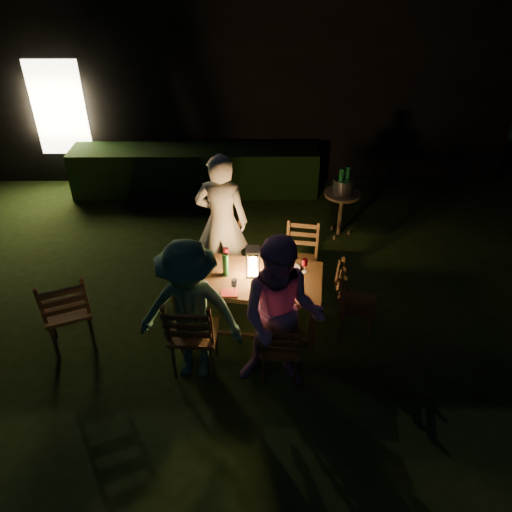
{
  "coord_description": "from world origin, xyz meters",
  "views": [
    {
      "loc": [
        0.51,
        -4.25,
        4.01
      ],
      "look_at": [
        0.53,
        0.5,
        0.8
      ],
      "focal_mm": 35.0,
      "sensor_mm": 36.0,
      "label": 1
    }
  ],
  "objects_px": {
    "chair_near_right": "(280,357)",
    "bottle_bucket_a": "(341,184)",
    "chair_spare": "(70,323)",
    "person_opp_right": "(281,317)",
    "dining_table": "(248,282)",
    "ice_bucket": "(343,186)",
    "chair_end": "(355,314)",
    "bottle_table": "(226,265)",
    "lantern": "(253,263)",
    "person_opp_left": "(190,313)",
    "bottle_bucket_b": "(347,182)",
    "chair_far_right": "(300,271)",
    "chair_far_left": "(223,265)",
    "person_house_side": "(222,222)",
    "chair_near_left": "(195,345)",
    "side_table": "(342,198)"
  },
  "relations": [
    {
      "from": "chair_far_left",
      "to": "bottle_table",
      "type": "xyz_separation_m",
      "value": [
        0.09,
        -0.79,
        0.56
      ]
    },
    {
      "from": "person_opp_right",
      "to": "bottle_bucket_a",
      "type": "relative_size",
      "value": 5.38
    },
    {
      "from": "dining_table",
      "to": "chair_spare",
      "type": "height_order",
      "value": "chair_spare"
    },
    {
      "from": "chair_near_right",
      "to": "bottle_bucket_a",
      "type": "xyz_separation_m",
      "value": [
        0.98,
        2.82,
        0.6
      ]
    },
    {
      "from": "ice_bucket",
      "to": "bottle_bucket_a",
      "type": "relative_size",
      "value": 0.94
    },
    {
      "from": "dining_table",
      "to": "chair_end",
      "type": "bearing_deg",
      "value": 0.09
    },
    {
      "from": "bottle_table",
      "to": "side_table",
      "type": "relative_size",
      "value": 0.39
    },
    {
      "from": "chair_far_left",
      "to": "chair_end",
      "type": "distance_m",
      "value": 1.85
    },
    {
      "from": "person_opp_left",
      "to": "bottle_bucket_a",
      "type": "relative_size",
      "value": 5.04
    },
    {
      "from": "bottle_bucket_b",
      "to": "chair_near_left",
      "type": "bearing_deg",
      "value": -125.34
    },
    {
      "from": "ice_bucket",
      "to": "bottle_bucket_b",
      "type": "bearing_deg",
      "value": 38.66
    },
    {
      "from": "chair_far_right",
      "to": "lantern",
      "type": "relative_size",
      "value": 2.63
    },
    {
      "from": "chair_near_right",
      "to": "person_opp_left",
      "type": "bearing_deg",
      "value": -177.81
    },
    {
      "from": "chair_near_left",
      "to": "person_house_side",
      "type": "relative_size",
      "value": 0.6
    },
    {
      "from": "chair_end",
      "to": "bottle_bucket_b",
      "type": "xyz_separation_m",
      "value": [
        0.19,
        2.24,
        0.59
      ]
    },
    {
      "from": "chair_end",
      "to": "bottle_bucket_a",
      "type": "relative_size",
      "value": 2.94
    },
    {
      "from": "bottle_bucket_b",
      "to": "bottle_table",
      "type": "bearing_deg",
      "value": -129.2
    },
    {
      "from": "person_opp_left",
      "to": "lantern",
      "type": "distance_m",
      "value": 1.0
    },
    {
      "from": "bottle_bucket_a",
      "to": "bottle_bucket_b",
      "type": "distance_m",
      "value": 0.13
    },
    {
      "from": "person_opp_right",
      "to": "lantern",
      "type": "xyz_separation_m",
      "value": [
        -0.27,
        0.92,
        -0.01
      ]
    },
    {
      "from": "chair_end",
      "to": "bottle_bucket_b",
      "type": "bearing_deg",
      "value": -171.0
    },
    {
      "from": "person_opp_right",
      "to": "bottle_bucket_b",
      "type": "height_order",
      "value": "person_opp_right"
    },
    {
      "from": "lantern",
      "to": "side_table",
      "type": "bearing_deg",
      "value": 56.69
    },
    {
      "from": "person_opp_right",
      "to": "ice_bucket",
      "type": "distance_m",
      "value": 3.08
    },
    {
      "from": "dining_table",
      "to": "chair_far_left",
      "type": "height_order",
      "value": "chair_far_left"
    },
    {
      "from": "chair_near_right",
      "to": "person_opp_left",
      "type": "relative_size",
      "value": 0.56
    },
    {
      "from": "chair_spare",
      "to": "bottle_table",
      "type": "relative_size",
      "value": 3.84
    },
    {
      "from": "dining_table",
      "to": "bottle_bucket_a",
      "type": "distance_m",
      "value": 2.4
    },
    {
      "from": "person_opp_left",
      "to": "bottle_bucket_b",
      "type": "bearing_deg",
      "value": 63.1
    },
    {
      "from": "chair_near_left",
      "to": "dining_table",
      "type": "bearing_deg",
      "value": 56.12
    },
    {
      "from": "chair_end",
      "to": "person_opp_right",
      "type": "bearing_deg",
      "value": -37.67
    },
    {
      "from": "person_opp_right",
      "to": "bottle_table",
      "type": "relative_size",
      "value": 6.15
    },
    {
      "from": "dining_table",
      "to": "chair_end",
      "type": "distance_m",
      "value": 1.28
    },
    {
      "from": "chair_near_left",
      "to": "bottle_bucket_b",
      "type": "relative_size",
      "value": 3.35
    },
    {
      "from": "chair_end",
      "to": "side_table",
      "type": "relative_size",
      "value": 1.32
    },
    {
      "from": "person_opp_right",
      "to": "dining_table",
      "type": "bearing_deg",
      "value": 118.76
    },
    {
      "from": "chair_spare",
      "to": "bottle_bucket_a",
      "type": "relative_size",
      "value": 3.36
    },
    {
      "from": "dining_table",
      "to": "person_opp_right",
      "type": "bearing_deg",
      "value": -61.24
    },
    {
      "from": "person_opp_right",
      "to": "bottle_bucket_a",
      "type": "height_order",
      "value": "person_opp_right"
    },
    {
      "from": "side_table",
      "to": "bottle_bucket_b",
      "type": "bearing_deg",
      "value": 38.66
    },
    {
      "from": "chair_far_left",
      "to": "side_table",
      "type": "relative_size",
      "value": 1.27
    },
    {
      "from": "chair_far_left",
      "to": "ice_bucket",
      "type": "xyz_separation_m",
      "value": [
        1.7,
        1.21,
        0.55
      ]
    },
    {
      "from": "lantern",
      "to": "side_table",
      "type": "relative_size",
      "value": 0.49
    },
    {
      "from": "chair_far_left",
      "to": "person_house_side",
      "type": "bearing_deg",
      "value": -81.24
    },
    {
      "from": "lantern",
      "to": "person_opp_left",
      "type": "bearing_deg",
      "value": -127.99
    },
    {
      "from": "chair_near_right",
      "to": "chair_far_left",
      "type": "relative_size",
      "value": 1.0
    },
    {
      "from": "chair_near_left",
      "to": "person_opp_left",
      "type": "height_order",
      "value": "person_opp_left"
    },
    {
      "from": "chair_far_left",
      "to": "lantern",
      "type": "xyz_separation_m",
      "value": [
        0.39,
        -0.78,
        0.57
      ]
    },
    {
      "from": "person_house_side",
      "to": "ice_bucket",
      "type": "bearing_deg",
      "value": -137.57
    },
    {
      "from": "person_opp_right",
      "to": "bottle_bucket_b",
      "type": "distance_m",
      "value": 3.14
    }
  ]
}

